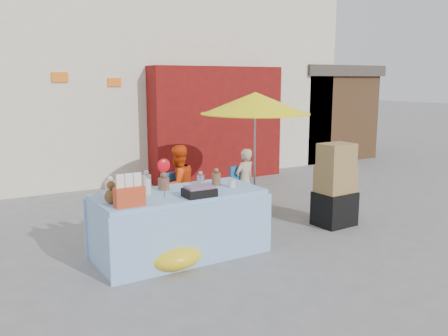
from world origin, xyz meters
TOP-DOWN VIEW (x-y plane):
  - ground at (0.00, 0.00)m, footprint 80.00×80.00m
  - backdrop at (0.52, 7.52)m, footprint 14.00×8.00m
  - market_table at (-0.64, 0.07)m, footprint 2.26×1.10m
  - chair_left at (-0.09, 1.19)m, footprint 0.58×0.57m
  - chair_right at (1.16, 1.19)m, footprint 0.58×0.57m
  - vendor_orange at (-0.09, 1.32)m, footprint 0.73×0.63m
  - vendor_beige at (1.16, 1.32)m, footprint 0.47×0.37m
  - umbrella at (1.46, 1.47)m, footprint 1.90×1.90m
  - box_stack at (2.06, 0.05)m, footprint 0.63×0.53m
  - tarp_bundle at (-0.90, -0.32)m, footprint 0.77×0.64m

SIDE VIEW (x-z plane):
  - ground at x=0.00m, z-range 0.00..0.00m
  - tarp_bundle at x=-0.90m, z-range 0.00..0.32m
  - chair_left at x=-0.09m, z-range -0.17..0.68m
  - chair_right at x=1.16m, z-range -0.17..0.68m
  - market_table at x=-0.64m, z-range -0.23..1.11m
  - vendor_beige at x=1.16m, z-range 0.00..1.14m
  - box_stack at x=2.06m, z-range -0.05..1.27m
  - vendor_orange at x=-0.09m, z-range 0.00..1.29m
  - umbrella at x=1.46m, z-range 0.85..2.94m
  - backdrop at x=0.52m, z-range -0.80..7.00m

